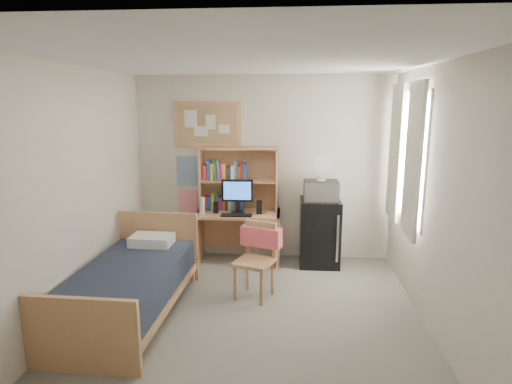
# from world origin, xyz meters

# --- Properties ---
(floor) EXTENTS (3.60, 4.20, 0.02)m
(floor) POSITION_xyz_m (0.00, 0.00, -0.01)
(floor) COLOR gray
(floor) RESTS_ON ground
(ceiling) EXTENTS (3.60, 4.20, 0.02)m
(ceiling) POSITION_xyz_m (0.00, 0.00, 2.60)
(ceiling) COLOR white
(ceiling) RESTS_ON wall_back
(wall_back) EXTENTS (3.60, 0.04, 2.60)m
(wall_back) POSITION_xyz_m (0.00, 2.10, 1.30)
(wall_back) COLOR beige
(wall_back) RESTS_ON floor
(wall_front) EXTENTS (3.60, 0.04, 2.60)m
(wall_front) POSITION_xyz_m (0.00, -2.10, 1.30)
(wall_front) COLOR beige
(wall_front) RESTS_ON floor
(wall_left) EXTENTS (0.04, 4.20, 2.60)m
(wall_left) POSITION_xyz_m (-1.80, 0.00, 1.30)
(wall_left) COLOR beige
(wall_left) RESTS_ON floor
(wall_right) EXTENTS (0.04, 4.20, 2.60)m
(wall_right) POSITION_xyz_m (1.80, 0.00, 1.30)
(wall_right) COLOR beige
(wall_right) RESTS_ON floor
(window_unit) EXTENTS (0.10, 1.40, 1.70)m
(window_unit) POSITION_xyz_m (1.75, 1.20, 1.60)
(window_unit) COLOR white
(window_unit) RESTS_ON wall_right
(curtain_left) EXTENTS (0.04, 0.55, 1.70)m
(curtain_left) POSITION_xyz_m (1.72, 0.80, 1.60)
(curtain_left) COLOR silver
(curtain_left) RESTS_ON wall_right
(curtain_right) EXTENTS (0.04, 0.55, 1.70)m
(curtain_right) POSITION_xyz_m (1.72, 1.60, 1.60)
(curtain_right) COLOR silver
(curtain_right) RESTS_ON wall_right
(bulletin_board) EXTENTS (0.94, 0.03, 0.64)m
(bulletin_board) POSITION_xyz_m (-0.78, 2.08, 1.92)
(bulletin_board) COLOR #A58457
(bulletin_board) RESTS_ON wall_back
(poster_wave) EXTENTS (0.30, 0.01, 0.42)m
(poster_wave) POSITION_xyz_m (-1.10, 2.09, 1.25)
(poster_wave) COLOR #255195
(poster_wave) RESTS_ON wall_back
(poster_japan) EXTENTS (0.28, 0.01, 0.36)m
(poster_japan) POSITION_xyz_m (-1.10, 2.09, 0.78)
(poster_japan) COLOR #F02A4E
(poster_japan) RESTS_ON wall_back
(desk) EXTENTS (1.17, 0.60, 0.73)m
(desk) POSITION_xyz_m (-0.32, 1.79, 0.36)
(desk) COLOR tan
(desk) RESTS_ON floor
(desk_chair) EXTENTS (0.56, 0.56, 0.88)m
(desk_chair) POSITION_xyz_m (-0.00, 0.68, 0.44)
(desk_chair) COLOR tan
(desk_chair) RESTS_ON floor
(mini_fridge) EXTENTS (0.55, 0.55, 0.92)m
(mini_fridge) POSITION_xyz_m (0.81, 1.81, 0.46)
(mini_fridge) COLOR black
(mini_fridge) RESTS_ON floor
(bed) EXTENTS (1.02, 1.96, 0.53)m
(bed) POSITION_xyz_m (-1.28, 0.14, 0.27)
(bed) COLOR #1A202F
(bed) RESTS_ON floor
(hutch) EXTENTS (1.10, 0.30, 0.90)m
(hutch) POSITION_xyz_m (-0.33, 1.94, 1.17)
(hutch) COLOR tan
(hutch) RESTS_ON desk
(monitor) EXTENTS (0.43, 0.04, 0.45)m
(monitor) POSITION_xyz_m (-0.32, 1.73, 0.95)
(monitor) COLOR black
(monitor) RESTS_ON desk
(keyboard) EXTENTS (0.42, 0.14, 0.02)m
(keyboard) POSITION_xyz_m (-0.32, 1.59, 0.74)
(keyboard) COLOR black
(keyboard) RESTS_ON desk
(speaker_left) EXTENTS (0.07, 0.07, 0.16)m
(speaker_left) POSITION_xyz_m (-0.62, 1.72, 0.81)
(speaker_left) COLOR black
(speaker_left) RESTS_ON desk
(speaker_right) EXTENTS (0.08, 0.08, 0.19)m
(speaker_right) POSITION_xyz_m (-0.02, 1.74, 0.82)
(speaker_right) COLOR black
(speaker_right) RESTS_ON desk
(water_bottle) EXTENTS (0.07, 0.07, 0.23)m
(water_bottle) POSITION_xyz_m (-0.80, 1.68, 0.84)
(water_bottle) COLOR silver
(water_bottle) RESTS_ON desk
(hoodie) EXTENTS (0.51, 0.31, 0.23)m
(hoodie) POSITION_xyz_m (0.07, 0.87, 0.68)
(hoodie) COLOR #FF616B
(hoodie) RESTS_ON desk_chair
(microwave) EXTENTS (0.46, 0.35, 0.26)m
(microwave) POSITION_xyz_m (0.81, 1.79, 1.06)
(microwave) COLOR silver
(microwave) RESTS_ON mini_fridge
(desk_fan) EXTENTS (0.26, 0.26, 0.32)m
(desk_fan) POSITION_xyz_m (0.81, 1.79, 1.35)
(desk_fan) COLOR silver
(desk_fan) RESTS_ON microwave
(pillow) EXTENTS (0.50, 0.35, 0.12)m
(pillow) POSITION_xyz_m (-1.26, 0.89, 0.59)
(pillow) COLOR silver
(pillow) RESTS_ON bed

